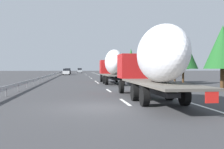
# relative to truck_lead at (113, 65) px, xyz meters

# --- Properties ---
(ground_plane) EXTENTS (260.00, 260.00, 0.00)m
(ground_plane) POSITION_rel_truck_lead_xyz_m (19.28, 3.60, -2.42)
(ground_plane) COLOR #38383A
(lane_stripe_0) EXTENTS (3.20, 0.20, 0.01)m
(lane_stripe_0) POSITION_rel_truck_lead_xyz_m (-18.72, 1.80, -2.42)
(lane_stripe_0) COLOR white
(lane_stripe_0) RESTS_ON ground_plane
(lane_stripe_1) EXTENTS (3.20, 0.20, 0.01)m
(lane_stripe_1) POSITION_rel_truck_lead_xyz_m (-10.54, 1.80, -2.42)
(lane_stripe_1) COLOR white
(lane_stripe_1) RESTS_ON ground_plane
(lane_stripe_2) EXTENTS (3.20, 0.20, 0.01)m
(lane_stripe_2) POSITION_rel_truck_lead_xyz_m (1.88, 1.80, -2.42)
(lane_stripe_2) COLOR white
(lane_stripe_2) RESTS_ON ground_plane
(lane_stripe_3) EXTENTS (3.20, 0.20, 0.01)m
(lane_stripe_3) POSITION_rel_truck_lead_xyz_m (5.99, 1.80, -2.42)
(lane_stripe_3) COLOR white
(lane_stripe_3) RESTS_ON ground_plane
(lane_stripe_4) EXTENTS (3.20, 0.20, 0.01)m
(lane_stripe_4) POSITION_rel_truck_lead_xyz_m (17.75, 1.80, -2.42)
(lane_stripe_4) COLOR white
(lane_stripe_4) RESTS_ON ground_plane
(lane_stripe_5) EXTENTS (3.20, 0.20, 0.01)m
(lane_stripe_5) POSITION_rel_truck_lead_xyz_m (25.09, 1.80, -2.42)
(lane_stripe_5) COLOR white
(lane_stripe_5) RESTS_ON ground_plane
(lane_stripe_6) EXTENTS (3.20, 0.20, 0.01)m
(lane_stripe_6) POSITION_rel_truck_lead_xyz_m (41.97, 1.80, -2.42)
(lane_stripe_6) COLOR white
(lane_stripe_6) RESTS_ON ground_plane
(lane_stripe_7) EXTENTS (3.20, 0.20, 0.01)m
(lane_stripe_7) POSITION_rel_truck_lead_xyz_m (52.68, 1.80, -2.42)
(lane_stripe_7) COLOR white
(lane_stripe_7) RESTS_ON ground_plane
(edge_line_right) EXTENTS (110.00, 0.20, 0.01)m
(edge_line_right) POSITION_rel_truck_lead_xyz_m (24.28, -1.90, -2.42)
(edge_line_right) COLOR white
(edge_line_right) RESTS_ON ground_plane
(truck_lead) EXTENTS (12.04, 2.55, 4.28)m
(truck_lead) POSITION_rel_truck_lead_xyz_m (0.00, 0.00, 0.00)
(truck_lead) COLOR #B21919
(truck_lead) RESTS_ON ground_plane
(truck_trailing) EXTENTS (13.67, 2.55, 4.40)m
(truck_trailing) POSITION_rel_truck_lead_xyz_m (-18.45, 0.00, 0.05)
(truck_trailing) COLOR #B21919
(truck_trailing) RESTS_ON ground_plane
(car_black_suv) EXTENTS (4.44, 1.88, 1.86)m
(car_black_suv) POSITION_rel_truck_lead_xyz_m (53.07, 7.35, -1.48)
(car_black_suv) COLOR black
(car_black_suv) RESTS_ON ground_plane
(car_white_van) EXTENTS (4.72, 1.82, 1.79)m
(car_white_van) POSITION_rel_truck_lead_xyz_m (42.42, 7.48, -1.51)
(car_white_van) COLOR white
(car_white_van) RESTS_ON ground_plane
(car_silver_hatch) EXTENTS (4.31, 1.81, 1.88)m
(car_silver_hatch) POSITION_rel_truck_lead_xyz_m (72.21, 3.38, -1.48)
(car_silver_hatch) COLOR #ADB2B7
(car_silver_hatch) RESTS_ON ground_plane
(road_sign) EXTENTS (0.10, 0.90, 3.37)m
(road_sign) POSITION_rel_truck_lead_xyz_m (22.79, -3.10, -0.10)
(road_sign) COLOR gray
(road_sign) RESTS_ON ground_plane
(tree_0) EXTENTS (2.68, 2.68, 6.07)m
(tree_0) POSITION_rel_truck_lead_xyz_m (52.35, -8.10, 1.24)
(tree_0) COLOR #472D19
(tree_0) RESTS_ON ground_plane
(tree_1) EXTENTS (3.61, 3.61, 6.07)m
(tree_1) POSITION_rel_truck_lead_xyz_m (-2.26, -8.53, 1.56)
(tree_1) COLOR #472D19
(tree_1) RESTS_ON ground_plane
(tree_2) EXTENTS (3.13, 3.13, 7.65)m
(tree_2) POSITION_rel_truck_lead_xyz_m (49.96, -8.17, 2.35)
(tree_2) COLOR #472D19
(tree_2) RESTS_ON ground_plane
(tree_3) EXTENTS (2.56, 2.56, 6.47)m
(tree_3) POSITION_rel_truck_lead_xyz_m (26.13, -7.71, 1.43)
(tree_3) COLOR #472D19
(tree_3) RESTS_ON ground_plane
(tree_4) EXTENTS (3.48, 3.48, 6.05)m
(tree_4) POSITION_rel_truck_lead_xyz_m (-10.40, -9.08, 1.55)
(tree_4) COLOR #472D19
(tree_4) RESTS_ON ground_plane
(tree_5) EXTENTS (3.89, 3.89, 5.51)m
(tree_5) POSITION_rel_truck_lead_xyz_m (1.56, -8.90, 1.25)
(tree_5) COLOR #472D19
(tree_5) RESTS_ON ground_plane
(guardrail_median) EXTENTS (94.00, 0.10, 0.76)m
(guardrail_median) POSITION_rel_truck_lead_xyz_m (22.28, 9.60, -1.84)
(guardrail_median) COLOR #9EA0A5
(guardrail_median) RESTS_ON ground_plane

